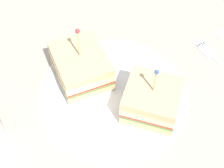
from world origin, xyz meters
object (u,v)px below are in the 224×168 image
sandwich_half_front (81,66)px  sandwich_half_back (152,100)px  fork (213,56)px  plate (112,93)px

sandwich_half_front → sandwich_half_back: sandwich_half_front is taller
sandwich_half_back → fork: size_ratio=0.94×
fork → sandwich_half_back: bearing=-122.5°
sandwich_half_front → fork: 24.19cm
plate → sandwich_half_front: 6.84cm
plate → sandwich_half_front: size_ratio=1.93×
plate → sandwich_half_back: sandwich_half_back is taller
sandwich_half_front → sandwich_half_back: size_ratio=1.32×
plate → sandwich_half_front: sandwich_half_front is taller
plate → fork: plate is taller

